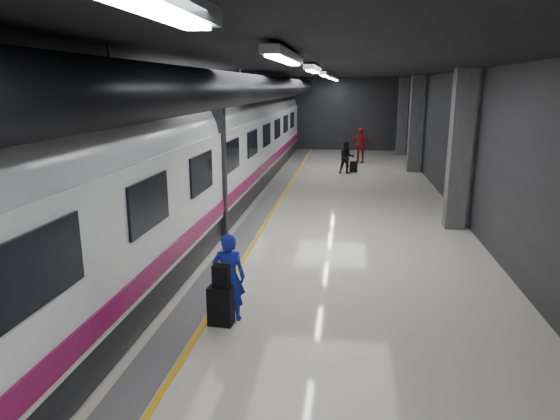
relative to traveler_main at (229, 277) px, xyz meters
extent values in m
plane|color=beige|center=(0.55, 4.67, -0.79)|extent=(40.00, 40.00, 0.00)
cube|color=black|center=(0.55, 4.67, 3.71)|extent=(10.00, 40.00, 0.02)
cube|color=#28282B|center=(0.55, 24.67, 1.46)|extent=(10.00, 0.02, 4.50)
cube|color=#28282B|center=(-4.45, 4.67, 1.46)|extent=(0.02, 40.00, 4.50)
cube|color=#28282B|center=(5.55, 4.67, 1.46)|extent=(0.02, 40.00, 4.50)
cube|color=slate|center=(-0.80, 4.67, -0.79)|extent=(0.65, 39.80, 0.01)
cube|color=yellow|center=(-0.40, 4.67, -0.79)|extent=(0.10, 39.80, 0.01)
cylinder|color=black|center=(-0.75, 4.67, 3.16)|extent=(0.80, 38.00, 0.80)
cube|color=silver|center=(1.15, -1.33, 3.61)|extent=(0.22, 2.60, 0.10)
cube|color=silver|center=(1.15, 3.67, 3.61)|extent=(0.22, 2.60, 0.10)
cube|color=silver|center=(1.15, 8.67, 3.61)|extent=(0.22, 2.60, 0.10)
cube|color=silver|center=(1.15, 13.67, 3.61)|extent=(0.22, 2.60, 0.10)
cube|color=silver|center=(1.15, 18.67, 3.61)|extent=(0.22, 2.60, 0.10)
cube|color=silver|center=(1.15, 22.67, 3.61)|extent=(0.22, 2.60, 0.10)
cube|color=#515154|center=(5.10, 6.67, 1.46)|extent=(0.55, 0.55, 4.50)
cube|color=#515154|center=(5.10, 16.67, 1.46)|extent=(0.55, 0.55, 4.50)
cube|color=#515154|center=(5.10, 22.67, 1.46)|extent=(0.55, 0.55, 4.50)
cube|color=black|center=(-2.70, 4.67, -0.44)|extent=(2.80, 38.00, 0.60)
cube|color=white|center=(-2.70, 4.67, 0.96)|extent=(2.90, 38.00, 2.20)
cylinder|color=white|center=(-2.70, 4.67, 1.91)|extent=(2.80, 38.00, 2.80)
cube|color=maroon|center=(-1.23, 4.67, 0.16)|extent=(0.04, 38.00, 0.35)
cube|color=black|center=(-2.70, 4.67, 1.21)|extent=(3.05, 0.25, 3.80)
cube|color=black|center=(-1.23, -3.33, 1.36)|extent=(0.05, 1.60, 0.85)
cube|color=black|center=(-1.23, -0.33, 1.36)|extent=(0.05, 1.60, 0.85)
cube|color=black|center=(-1.23, 2.67, 1.36)|extent=(0.05, 1.60, 0.85)
cube|color=black|center=(-1.23, 5.67, 1.36)|extent=(0.05, 1.60, 0.85)
cube|color=black|center=(-1.23, 8.67, 1.36)|extent=(0.05, 1.60, 0.85)
cube|color=black|center=(-1.23, 11.67, 1.36)|extent=(0.05, 1.60, 0.85)
cube|color=black|center=(-1.23, 14.67, 1.36)|extent=(0.05, 1.60, 0.85)
cube|color=black|center=(-1.23, 17.67, 1.36)|extent=(0.05, 1.60, 0.85)
cube|color=black|center=(-1.23, 20.67, 1.36)|extent=(0.05, 1.60, 0.85)
imported|color=#1929C1|center=(0.00, 0.00, 0.00)|extent=(0.60, 0.41, 1.59)
cube|color=black|center=(-0.10, -0.22, -0.45)|extent=(0.44, 0.30, 0.69)
cube|color=black|center=(-0.08, -0.22, 0.09)|extent=(0.31, 0.19, 0.39)
imported|color=black|center=(1.93, 15.51, -0.02)|extent=(0.86, 0.73, 1.54)
imported|color=maroon|center=(2.62, 19.13, 0.14)|extent=(1.17, 0.71, 1.86)
cube|color=black|center=(2.27, 16.01, -0.53)|extent=(0.38, 0.27, 0.52)
camera|label=1|loc=(1.99, -7.95, 3.24)|focal=32.00mm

